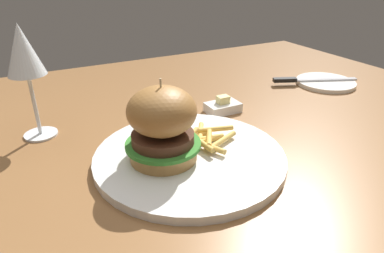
% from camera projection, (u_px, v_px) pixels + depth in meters
% --- Properties ---
extents(dining_table, '(1.33, 1.00, 0.74)m').
position_uv_depth(dining_table, '(197.00, 154.00, 0.73)').
color(dining_table, brown).
rests_on(dining_table, ground).
extents(main_plate, '(0.31, 0.31, 0.01)m').
position_uv_depth(main_plate, '(190.00, 157.00, 0.56)').
color(main_plate, white).
rests_on(main_plate, dining_table).
extents(burger_sandwich, '(0.12, 0.12, 0.13)m').
position_uv_depth(burger_sandwich, '(162.00, 124.00, 0.51)').
color(burger_sandwich, '#B78447').
rests_on(burger_sandwich, main_plate).
extents(fries_pile, '(0.13, 0.11, 0.03)m').
position_uv_depth(fries_pile, '(204.00, 139.00, 0.57)').
color(fries_pile, gold).
rests_on(fries_pile, main_plate).
extents(wine_glass, '(0.06, 0.06, 0.20)m').
position_uv_depth(wine_glass, '(23.00, 54.00, 0.57)').
color(wine_glass, silver).
rests_on(wine_glass, dining_table).
extents(bread_plate, '(0.15, 0.15, 0.01)m').
position_uv_depth(bread_plate, '(326.00, 82.00, 0.90)').
color(bread_plate, white).
rests_on(bread_plate, dining_table).
extents(table_knife, '(0.21, 0.10, 0.01)m').
position_uv_depth(table_knife, '(307.00, 80.00, 0.89)').
color(table_knife, silver).
rests_on(table_knife, bread_plate).
extents(butter_dish, '(0.07, 0.05, 0.04)m').
position_uv_depth(butter_dish, '(223.00, 107.00, 0.73)').
color(butter_dish, white).
rests_on(butter_dish, dining_table).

